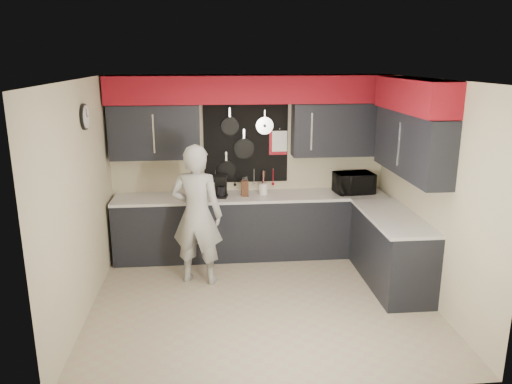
{
  "coord_description": "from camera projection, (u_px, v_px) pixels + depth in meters",
  "views": [
    {
      "loc": [
        -0.58,
        -5.41,
        2.83
      ],
      "look_at": [
        -0.02,
        0.5,
        1.22
      ],
      "focal_mm": 35.0,
      "sensor_mm": 36.0,
      "label": 1
    }
  ],
  "objects": [
    {
      "name": "coffee_maker",
      "position": [
        221.0,
        186.0,
        7.02
      ],
      "size": [
        0.21,
        0.24,
        0.31
      ],
      "rotation": [
        0.0,
        0.0,
        -0.2
      ],
      "color": "black",
      "rests_on": "base_cabinets"
    },
    {
      "name": "person",
      "position": [
        197.0,
        215.0,
        6.3
      ],
      "size": [
        0.75,
        0.59,
        1.81
      ],
      "primitive_type": "imported",
      "rotation": [
        0.0,
        0.0,
        2.88
      ],
      "color": "#B5B5B2",
      "rests_on": "ground"
    },
    {
      "name": "base_cabinets",
      "position": [
        288.0,
        232.0,
        7.01
      ],
      "size": [
        3.95,
        2.2,
        0.92
      ],
      "color": "black",
      "rests_on": "ground"
    },
    {
      "name": "microwave",
      "position": [
        354.0,
        183.0,
        7.22
      ],
      "size": [
        0.58,
        0.43,
        0.3
      ],
      "primitive_type": "imported",
      "rotation": [
        0.0,
        0.0,
        0.13
      ],
      "color": "black",
      "rests_on": "base_cabinets"
    },
    {
      "name": "utensil_crock",
      "position": [
        263.0,
        189.0,
        7.17
      ],
      "size": [
        0.12,
        0.12,
        0.16
      ],
      "primitive_type": "cylinder",
      "color": "white",
      "rests_on": "base_cabinets"
    },
    {
      "name": "right_wall_assembly",
      "position": [
        415.0,
        135.0,
        5.91
      ],
      "size": [
        0.36,
        3.5,
        2.6
      ],
      "color": "beige",
      "rests_on": "ground"
    },
    {
      "name": "back_wall_assembly",
      "position": [
        251.0,
        118.0,
        7.01
      ],
      "size": [
        4.0,
        0.36,
        2.6
      ],
      "color": "beige",
      "rests_on": "ground"
    },
    {
      "name": "knife_block",
      "position": [
        245.0,
        188.0,
        7.07
      ],
      "size": [
        0.1,
        0.1,
        0.22
      ],
      "primitive_type": "cube",
      "rotation": [
        0.0,
        0.0,
        0.01
      ],
      "color": "#371811",
      "rests_on": "base_cabinets"
    },
    {
      "name": "left_wall_assembly",
      "position": [
        82.0,
        198.0,
        5.48
      ],
      "size": [
        0.05,
        3.5,
        2.6
      ],
      "color": "beige",
      "rests_on": "ground"
    },
    {
      "name": "ground",
      "position": [
        261.0,
        301.0,
        6.0
      ],
      "size": [
        4.0,
        4.0,
        0.0
      ],
      "primitive_type": "plane",
      "color": "tan",
      "rests_on": "ground"
    }
  ]
}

